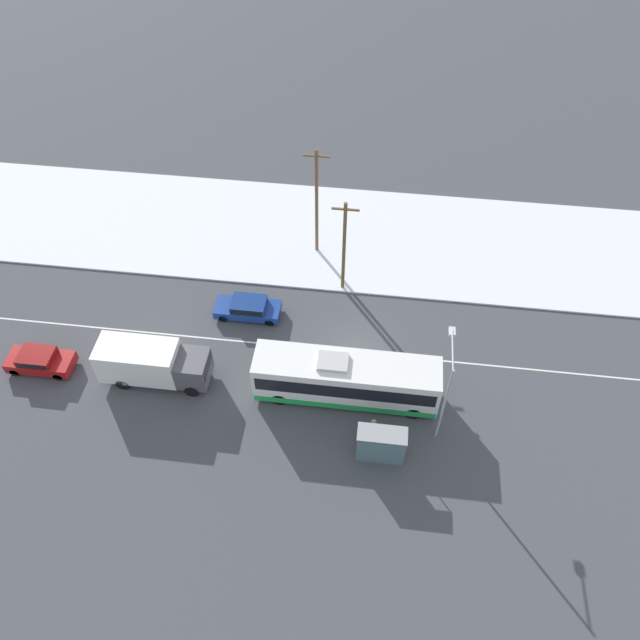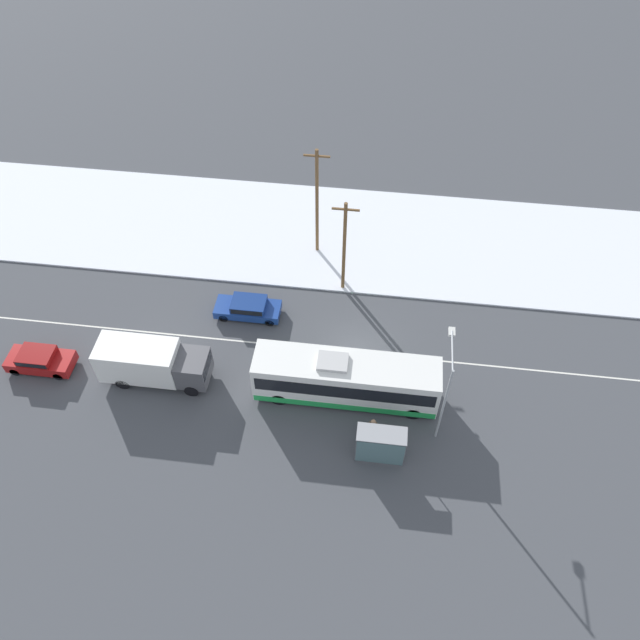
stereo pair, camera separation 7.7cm
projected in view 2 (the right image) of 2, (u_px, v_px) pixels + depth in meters
name	position (u px, v px, depth m)	size (l,w,h in m)	color
ground_plane	(356.00, 353.00, 41.20)	(120.00, 120.00, 0.00)	#424449
snow_lot	(369.00, 238.00, 48.40)	(80.00, 11.78, 0.12)	silver
lane_marking_center	(356.00, 353.00, 41.20)	(60.00, 0.12, 0.00)	silver
city_bus	(346.00, 379.00, 37.78)	(11.20, 2.57, 3.41)	white
box_truck	(151.00, 362.00, 38.68)	(6.86, 2.30, 2.92)	silver
sedan_car	(248.00, 307.00, 42.82)	(4.50, 1.80, 1.34)	navy
parked_car_near_truck	(40.00, 359.00, 39.86)	(4.19, 1.80, 1.42)	maroon
pedestrian_at_stop	(373.00, 427.00, 36.23)	(0.66, 0.30, 1.85)	#23232D
bus_shelter	(381.00, 444.00, 34.88)	(2.81, 1.20, 2.40)	gray
streetlamp	(446.00, 385.00, 34.33)	(0.36, 3.17, 6.59)	#9EA3A8
utility_pole_roadside	(344.00, 246.00, 41.96)	(1.80, 0.24, 7.73)	brown
utility_pole_snowlot	(317.00, 202.00, 44.04)	(1.80, 0.24, 9.00)	brown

